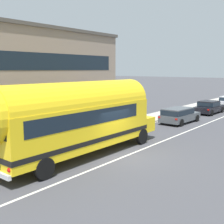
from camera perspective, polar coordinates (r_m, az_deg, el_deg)
ground_plane at (r=16.08m, az=2.58°, el=-8.79°), size 300.00×300.00×0.00m
lane_markings at (r=27.13m, az=14.56°, el=-1.90°), size 3.95×80.00×0.01m
sidewalk_slab at (r=26.95m, az=6.21°, el=-1.59°), size 2.68×90.00×0.15m
painted_bus at (r=15.31m, az=-7.61°, el=-0.88°), size 2.66×12.29×4.12m
car_lead at (r=26.27m, az=13.16°, el=-0.45°), size 2.14×4.54×1.37m
car_second at (r=32.91m, az=18.70°, el=1.01°), size 2.10×4.58×1.37m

